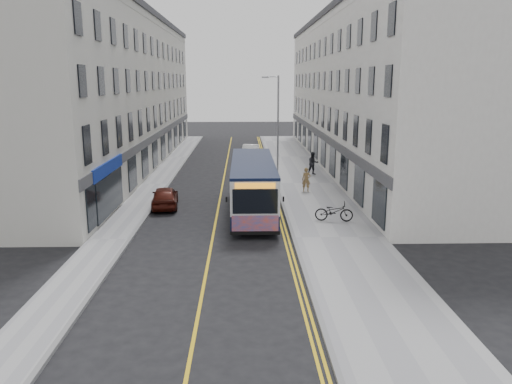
{
  "coord_description": "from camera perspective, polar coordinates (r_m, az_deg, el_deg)",
  "views": [
    {
      "loc": [
        1.52,
        -24.49,
        7.64
      ],
      "look_at": [
        2.24,
        2.38,
        1.6
      ],
      "focal_mm": 35.0,
      "sensor_mm": 36.0,
      "label": 1
    }
  ],
  "objects": [
    {
      "name": "pedestrian_near",
      "position": [
        34.47,
        5.77,
        1.41
      ],
      "size": [
        0.64,
        0.45,
        1.66
      ],
      "primitive_type": "imported",
      "rotation": [
        0.0,
        0.0,
        -0.09
      ],
      "color": "olive",
      "rests_on": "pavement_east"
    },
    {
      "name": "car_maroon",
      "position": [
        31.05,
        -10.37,
        -0.54
      ],
      "size": [
        1.96,
        4.01,
        1.32
      ],
      "primitive_type": "imported",
      "rotation": [
        0.0,
        0.0,
        3.25
      ],
      "color": "#43120B",
      "rests_on": "ground"
    },
    {
      "name": "kerb_east",
      "position": [
        37.35,
        2.3,
        0.95
      ],
      "size": [
        0.18,
        64.0,
        0.13
      ],
      "primitive_type": "cube",
      "color": "slate",
      "rests_on": "ground"
    },
    {
      "name": "road_dbl_yellow_inner",
      "position": [
        37.34,
        1.61,
        0.85
      ],
      "size": [
        0.1,
        64.0,
        0.01
      ],
      "primitive_type": "cube",
      "color": "gold",
      "rests_on": "ground"
    },
    {
      "name": "kerb_west",
      "position": [
        37.67,
        -9.93,
        0.87
      ],
      "size": [
        0.18,
        64.0,
        0.13
      ],
      "primitive_type": "cube",
      "color": "slate",
      "rests_on": "ground"
    },
    {
      "name": "city_bus",
      "position": [
        29.09,
        -0.37,
        0.86
      ],
      "size": [
        2.49,
        10.64,
        3.09
      ],
      "color": "black",
      "rests_on": "ground"
    },
    {
      "name": "car_white",
      "position": [
        49.16,
        -0.65,
        4.56
      ],
      "size": [
        1.93,
        4.48,
        1.44
      ],
      "primitive_type": "imported",
      "rotation": [
        0.0,
        0.0,
        -0.1
      ],
      "color": "white",
      "rests_on": "ground"
    },
    {
      "name": "terrace_east",
      "position": [
        46.59,
        11.03,
        11.03
      ],
      "size": [
        6.0,
        46.0,
        13.0
      ],
      "primitive_type": "cube",
      "color": "white",
      "rests_on": "ground"
    },
    {
      "name": "road_centre_line",
      "position": [
        37.31,
        -3.84,
        0.82
      ],
      "size": [
        0.12,
        64.0,
        0.01
      ],
      "primitive_type": "cube",
      "color": "gold",
      "rests_on": "ground"
    },
    {
      "name": "ground",
      "position": [
        25.7,
        -4.87,
        -4.68
      ],
      "size": [
        140.0,
        140.0,
        0.0
      ],
      "primitive_type": "plane",
      "color": "black",
      "rests_on": "ground"
    },
    {
      "name": "road_dbl_yellow_outer",
      "position": [
        37.35,
        1.92,
        0.85
      ],
      "size": [
        0.1,
        64.0,
        0.01
      ],
      "primitive_type": "cube",
      "color": "gold",
      "rests_on": "ground"
    },
    {
      "name": "terrace_west",
      "position": [
        46.7,
        -14.83,
        10.85
      ],
      "size": [
        6.0,
        46.0,
        13.0
      ],
      "primitive_type": "cube",
      "color": "beige",
      "rests_on": "ground"
    },
    {
      "name": "pedestrian_far",
      "position": [
        40.78,
        6.54,
        3.27
      ],
      "size": [
        1.02,
        0.86,
        1.85
      ],
      "primitive_type": "imported",
      "rotation": [
        0.0,
        0.0,
        0.2
      ],
      "color": "#212227",
      "rests_on": "pavement_east"
    },
    {
      "name": "pavement_west",
      "position": [
        37.83,
        -11.43,
        0.85
      ],
      "size": [
        2.0,
        64.0,
        0.12
      ],
      "primitive_type": "cube",
      "color": "#959598",
      "rests_on": "ground"
    },
    {
      "name": "bicycle",
      "position": [
        27.47,
        8.9,
        -2.21
      ],
      "size": [
        2.15,
        1.03,
        1.08
      ],
      "primitive_type": "imported",
      "rotation": [
        0.0,
        0.0,
        1.42
      ],
      "color": "black",
      "rests_on": "pavement_east"
    },
    {
      "name": "pavement_east",
      "position": [
        37.57,
        5.73,
        0.96
      ],
      "size": [
        4.5,
        64.0,
        0.12
      ],
      "primitive_type": "cube",
      "color": "#959598",
      "rests_on": "ground"
    },
    {
      "name": "streetlamp",
      "position": [
        38.72,
        2.41,
        7.82
      ],
      "size": [
        1.32,
        0.18,
        8.0
      ],
      "color": "#919399",
      "rests_on": "ground"
    }
  ]
}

